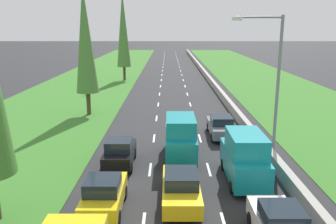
{
  "coord_description": "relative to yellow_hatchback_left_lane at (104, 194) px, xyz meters",
  "views": [
    {
      "loc": [
        -0.68,
        1.47,
        8.3
      ],
      "look_at": [
        -0.65,
        32.53,
        0.72
      ],
      "focal_mm": 37.54,
      "sensor_mm": 36.0,
      "label": 1
    }
  ],
  "objects": [
    {
      "name": "poplar_tree_third",
      "position": [
        -3.94,
        40.4,
        6.98
      ],
      "size": [
        2.14,
        2.14,
        13.52
      ],
      "color": "#4C3823",
      "rests_on": "ground"
    },
    {
      "name": "ground_plane",
      "position": [
        3.61,
        43.84,
        -0.84
      ],
      "size": [
        300.0,
        300.0,
        0.0
      ],
      "primitive_type": "plane",
      "color": "#28282B",
      "rests_on": "ground"
    },
    {
      "name": "grass_verge_left",
      "position": [
        -9.04,
        43.84,
        -0.82
      ],
      "size": [
        14.0,
        140.0,
        0.04
      ],
      "primitive_type": "cube",
      "color": "#387528",
      "rests_on": "ground"
    },
    {
      "name": "median_barrier",
      "position": [
        9.31,
        43.84,
        -0.41
      ],
      "size": [
        0.44,
        120.0,
        0.85
      ],
      "primitive_type": "cube",
      "color": "#9E9B93",
      "rests_on": "ground"
    },
    {
      "name": "street_light_mast",
      "position": [
        9.59,
        7.47,
        4.4
      ],
      "size": [
        3.2,
        0.28,
        9.0
      ],
      "color": "gray",
      "rests_on": "ground"
    },
    {
      "name": "poplar_tree_second",
      "position": [
        -4.72,
        18.3,
        6.28
      ],
      "size": [
        2.1,
        2.1,
        12.13
      ],
      "color": "#4C3823",
      "rests_on": "ground"
    },
    {
      "name": "grass_verge_right",
      "position": [
        17.96,
        43.84,
        -0.82
      ],
      "size": [
        14.0,
        140.0,
        0.04
      ],
      "primitive_type": "cube",
      "color": "#387528",
      "rests_on": "ground"
    },
    {
      "name": "grey_sedan_right_lane",
      "position": [
        7.02,
        11.39,
        -0.02
      ],
      "size": [
        1.82,
        4.5,
        1.64
      ],
      "color": "slate",
      "rests_on": "ground"
    },
    {
      "name": "black_hatchback_left_lane",
      "position": [
        -0.03,
        5.53,
        0.0
      ],
      "size": [
        1.74,
        3.9,
        1.72
      ],
      "color": "black",
      "rests_on": "ground"
    },
    {
      "name": "yellow_sedan_centre_lane",
      "position": [
        3.55,
        0.76,
        -0.02
      ],
      "size": [
        1.82,
        4.5,
        1.64
      ],
      "color": "yellow",
      "rests_on": "ground"
    },
    {
      "name": "teal_van_right_lane",
      "position": [
        7.08,
        3.21,
        0.56
      ],
      "size": [
        1.96,
        4.9,
        2.82
      ],
      "color": "teal",
      "rests_on": "ground"
    },
    {
      "name": "yellow_hatchback_left_lane",
      "position": [
        0.0,
        0.0,
        0.0
      ],
      "size": [
        1.74,
        3.9,
        1.72
      ],
      "color": "yellow",
      "rests_on": "ground"
    },
    {
      "name": "teal_van_centre_lane",
      "position": [
        3.72,
        6.68,
        0.56
      ],
      "size": [
        1.96,
        4.9,
        2.82
      ],
      "color": "teal",
      "rests_on": "ground"
    },
    {
      "name": "lane_markings",
      "position": [
        3.61,
        43.84,
        -0.83
      ],
      "size": [
        3.64,
        116.0,
        0.01
      ],
      "color": "white",
      "rests_on": "ground"
    }
  ]
}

